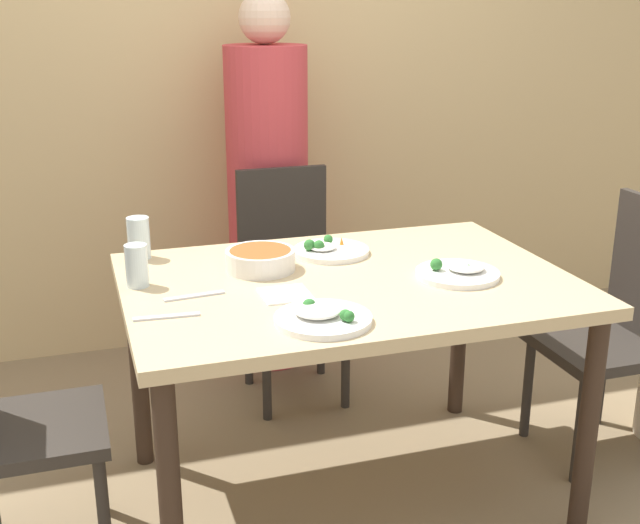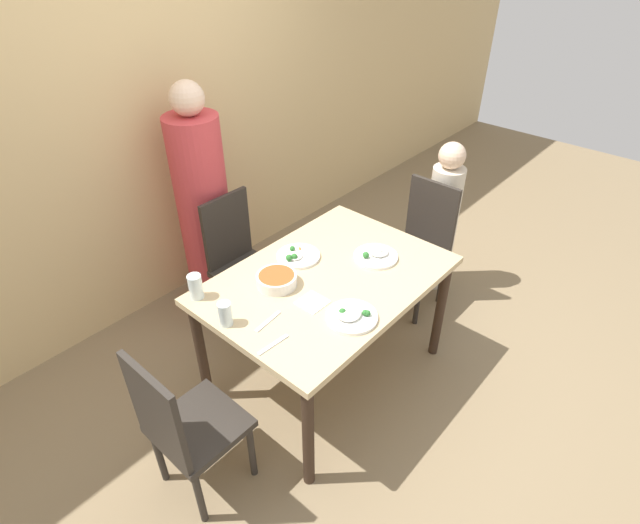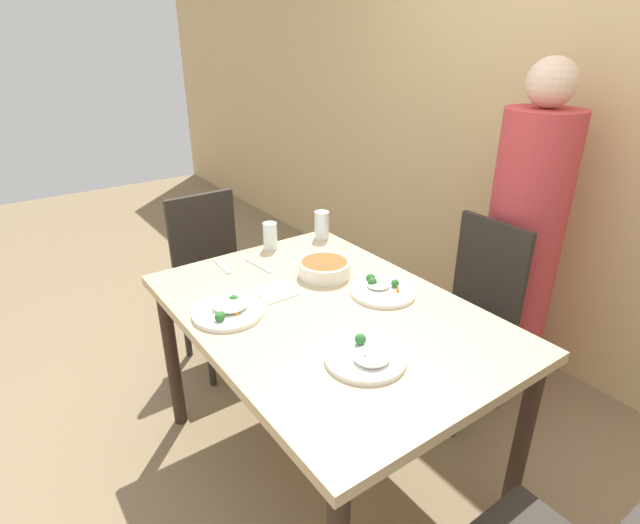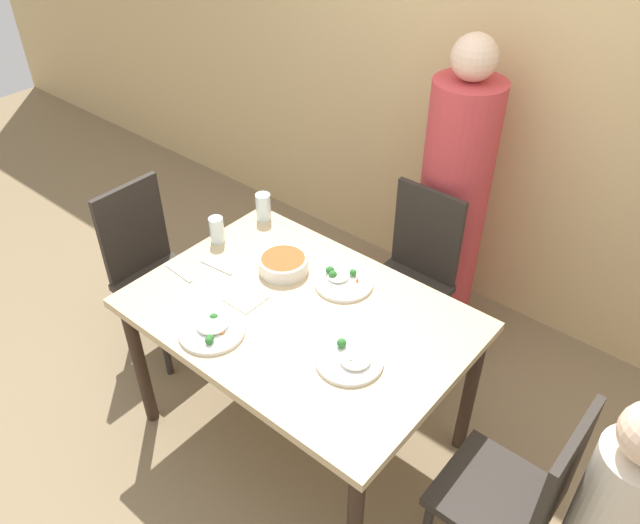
{
  "view_description": "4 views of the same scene",
  "coord_description": "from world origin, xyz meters",
  "px_view_note": "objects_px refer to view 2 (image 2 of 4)",
  "views": [
    {
      "loc": [
        -0.79,
        -2.21,
        1.6
      ],
      "look_at": [
        -0.12,
        -0.09,
        0.87
      ],
      "focal_mm": 45.0,
      "sensor_mm": 36.0,
      "label": 1
    },
    {
      "loc": [
        -1.7,
        -1.44,
        2.46
      ],
      "look_at": [
        0.01,
        0.06,
        0.85
      ],
      "focal_mm": 28.0,
      "sensor_mm": 36.0,
      "label": 2
    },
    {
      "loc": [
        1.31,
        -0.96,
        1.72
      ],
      "look_at": [
        -0.09,
        0.03,
        0.93
      ],
      "focal_mm": 28.0,
      "sensor_mm": 36.0,
      "label": 3
    },
    {
      "loc": [
        1.29,
        -1.41,
        2.51
      ],
      "look_at": [
        0.03,
        0.1,
        0.99
      ],
      "focal_mm": 35.0,
      "sensor_mm": 36.0,
      "label": 4
    }
  ],
  "objects_px": {
    "plate_rice_adult": "(297,256)",
    "glass_water_tall": "(196,287)",
    "chair_adult_spot": "(240,259)",
    "person_child": "(442,221)",
    "chair_child_spot": "(421,244)",
    "person_adult": "(204,210)",
    "bowl_curry": "(277,280)"
  },
  "relations": [
    {
      "from": "chair_child_spot",
      "to": "bowl_curry",
      "type": "distance_m",
      "value": 1.32
    },
    {
      "from": "person_child",
      "to": "glass_water_tall",
      "type": "height_order",
      "value": "person_child"
    },
    {
      "from": "plate_rice_adult",
      "to": "person_adult",
      "type": "bearing_deg",
      "value": 88.93
    },
    {
      "from": "chair_adult_spot",
      "to": "glass_water_tall",
      "type": "distance_m",
      "value": 0.84
    },
    {
      "from": "chair_child_spot",
      "to": "person_adult",
      "type": "height_order",
      "value": "person_adult"
    },
    {
      "from": "chair_adult_spot",
      "to": "person_child",
      "type": "distance_m",
      "value": 1.52
    },
    {
      "from": "plate_rice_adult",
      "to": "glass_water_tall",
      "type": "relative_size",
      "value": 1.85
    },
    {
      "from": "person_adult",
      "to": "glass_water_tall",
      "type": "xyz_separation_m",
      "value": [
        -0.63,
        -0.76,
        0.09
      ]
    },
    {
      "from": "bowl_curry",
      "to": "glass_water_tall",
      "type": "height_order",
      "value": "glass_water_tall"
    },
    {
      "from": "plate_rice_adult",
      "to": "person_child",
      "type": "bearing_deg",
      "value": -11.42
    },
    {
      "from": "person_adult",
      "to": "bowl_curry",
      "type": "height_order",
      "value": "person_adult"
    },
    {
      "from": "bowl_curry",
      "to": "person_child",
      "type": "bearing_deg",
      "value": -6.11
    },
    {
      "from": "person_adult",
      "to": "person_child",
      "type": "xyz_separation_m",
      "value": [
        1.27,
        -1.17,
        -0.2
      ]
    },
    {
      "from": "person_child",
      "to": "chair_adult_spot",
      "type": "bearing_deg",
      "value": 146.9
    },
    {
      "from": "glass_water_tall",
      "to": "person_adult",
      "type": "bearing_deg",
      "value": 50.38
    },
    {
      "from": "chair_child_spot",
      "to": "glass_water_tall",
      "type": "distance_m",
      "value": 1.71
    },
    {
      "from": "chair_adult_spot",
      "to": "chair_child_spot",
      "type": "bearing_deg",
      "value": -39.96
    },
    {
      "from": "bowl_curry",
      "to": "plate_rice_adult",
      "type": "bearing_deg",
      "value": 19.89
    },
    {
      "from": "person_child",
      "to": "plate_rice_adult",
      "type": "distance_m",
      "value": 1.33
    },
    {
      "from": "glass_water_tall",
      "to": "bowl_curry",
      "type": "bearing_deg",
      "value": -34.26
    },
    {
      "from": "person_adult",
      "to": "plate_rice_adult",
      "type": "distance_m",
      "value": 0.91
    },
    {
      "from": "chair_adult_spot",
      "to": "chair_child_spot",
      "type": "distance_m",
      "value": 1.29
    },
    {
      "from": "person_child",
      "to": "plate_rice_adult",
      "type": "bearing_deg",
      "value": 168.58
    },
    {
      "from": "person_adult",
      "to": "person_child",
      "type": "distance_m",
      "value": 1.74
    },
    {
      "from": "chair_adult_spot",
      "to": "person_child",
      "type": "bearing_deg",
      "value": -33.1
    },
    {
      "from": "person_adult",
      "to": "bowl_curry",
      "type": "distance_m",
      "value": 1.05
    },
    {
      "from": "person_adult",
      "to": "person_child",
      "type": "bearing_deg",
      "value": -42.69
    },
    {
      "from": "person_adult",
      "to": "person_child",
      "type": "height_order",
      "value": "person_adult"
    },
    {
      "from": "person_child",
      "to": "glass_water_tall",
      "type": "relative_size",
      "value": 8.45
    },
    {
      "from": "plate_rice_adult",
      "to": "glass_water_tall",
      "type": "distance_m",
      "value": 0.64
    },
    {
      "from": "plate_rice_adult",
      "to": "chair_child_spot",
      "type": "bearing_deg",
      "value": -14.5
    },
    {
      "from": "plate_rice_adult",
      "to": "glass_water_tall",
      "type": "xyz_separation_m",
      "value": [
        -0.62,
        0.15,
        0.06
      ]
    }
  ]
}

